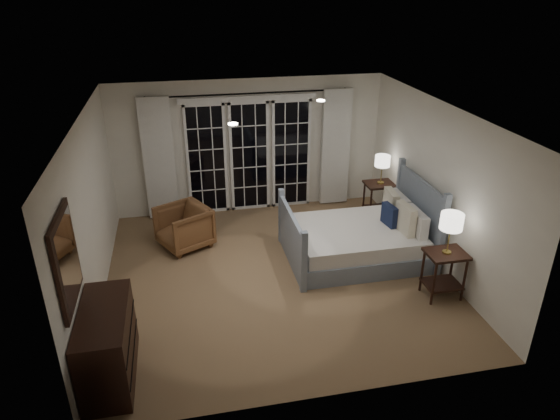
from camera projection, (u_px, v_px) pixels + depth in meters
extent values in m
plane|color=brown|center=(275.00, 274.00, 7.61)|extent=(5.00, 5.00, 0.00)
plane|color=white|center=(275.00, 113.00, 6.54)|extent=(5.00, 5.00, 0.00)
cube|color=white|center=(91.00, 215.00, 6.62)|extent=(0.02, 5.00, 2.50)
cube|color=white|center=(437.00, 186.00, 7.54)|extent=(0.02, 5.00, 2.50)
cube|color=white|center=(249.00, 146.00, 9.29)|extent=(5.00, 0.02, 2.50)
cube|color=white|center=(325.00, 302.00, 4.86)|extent=(5.00, 0.02, 2.50)
cube|color=black|center=(207.00, 160.00, 9.20)|extent=(0.66, 0.02, 2.02)
cube|color=black|center=(250.00, 157.00, 9.35)|extent=(0.66, 0.02, 2.02)
cube|color=black|center=(291.00, 154.00, 9.50)|extent=(0.66, 0.02, 2.02)
cube|color=white|center=(248.00, 99.00, 8.87)|extent=(2.50, 0.04, 0.10)
cylinder|color=black|center=(248.00, 94.00, 8.78)|extent=(3.50, 0.03, 0.03)
cube|color=silver|center=(159.00, 159.00, 8.92)|extent=(0.55, 0.10, 2.25)
cube|color=silver|center=(335.00, 148.00, 9.53)|extent=(0.55, 0.10, 2.25)
cylinder|color=white|center=(321.00, 101.00, 7.23)|extent=(0.12, 0.12, 0.01)
cylinder|color=white|center=(233.00, 124.00, 6.08)|extent=(0.12, 0.12, 0.01)
cube|color=slate|center=(354.00, 249.00, 8.02)|extent=(1.97, 1.53, 0.29)
cube|color=silver|center=(355.00, 235.00, 7.91)|extent=(1.91, 1.47, 0.24)
cube|color=slate|center=(418.00, 216.00, 8.01)|extent=(0.06, 1.53, 1.25)
cube|color=slate|center=(292.00, 240.00, 7.71)|extent=(0.06, 1.53, 0.86)
cube|color=silver|center=(416.00, 222.00, 7.66)|extent=(0.14, 0.60, 0.36)
cube|color=silver|center=(399.00, 205.00, 8.22)|extent=(0.14, 0.60, 0.36)
cube|color=beige|center=(405.00, 219.00, 7.64)|extent=(0.16, 0.46, 0.45)
cube|color=beige|center=(391.00, 204.00, 8.14)|extent=(0.16, 0.46, 0.45)
cube|color=#141B37|center=(389.00, 215.00, 7.89)|extent=(0.15, 0.35, 0.34)
cube|color=black|center=(446.00, 254.00, 6.82)|extent=(0.54, 0.43, 0.04)
cube|color=black|center=(442.00, 284.00, 7.03)|extent=(0.50, 0.39, 0.03)
cylinder|color=black|center=(434.00, 284.00, 6.77)|extent=(0.04, 0.04, 0.67)
cylinder|color=black|center=(464.00, 280.00, 6.86)|extent=(0.04, 0.04, 0.67)
cylinder|color=black|center=(422.00, 271.00, 7.08)|extent=(0.04, 0.04, 0.67)
cylinder|color=black|center=(451.00, 267.00, 7.16)|extent=(0.04, 0.04, 0.67)
cube|color=black|center=(380.00, 184.00, 9.08)|extent=(0.55, 0.44, 0.04)
cube|color=black|center=(378.00, 209.00, 9.29)|extent=(0.50, 0.39, 0.03)
cylinder|color=black|center=(370.00, 207.00, 9.03)|extent=(0.04, 0.04, 0.68)
cylinder|color=black|center=(394.00, 204.00, 9.12)|extent=(0.04, 0.04, 0.68)
cylinder|color=black|center=(364.00, 199.00, 9.34)|extent=(0.04, 0.04, 0.68)
cylinder|color=black|center=(387.00, 197.00, 9.43)|extent=(0.04, 0.04, 0.68)
cylinder|color=tan|center=(447.00, 252.00, 6.81)|extent=(0.12, 0.12, 0.02)
cylinder|color=tan|center=(449.00, 240.00, 6.73)|extent=(0.02, 0.02, 0.34)
cylinder|color=white|center=(452.00, 221.00, 6.61)|extent=(0.30, 0.30, 0.22)
cylinder|color=tan|center=(381.00, 183.00, 9.07)|extent=(0.12, 0.12, 0.02)
cylinder|color=tan|center=(381.00, 174.00, 9.00)|extent=(0.02, 0.02, 0.31)
cylinder|color=white|center=(383.00, 161.00, 8.89)|extent=(0.27, 0.27, 0.20)
imported|color=brown|center=(184.00, 227.00, 8.26)|extent=(1.04, 1.03, 0.71)
cube|color=black|center=(108.00, 345.00, 5.50)|extent=(0.52, 1.24, 0.88)
cube|color=black|center=(134.00, 352.00, 5.62)|extent=(0.01, 1.22, 0.01)
cube|color=black|center=(130.00, 331.00, 5.49)|extent=(0.01, 1.22, 0.01)
cube|color=black|center=(66.00, 260.00, 4.99)|extent=(0.04, 0.85, 1.00)
cube|color=white|center=(69.00, 260.00, 4.99)|extent=(0.01, 0.73, 0.88)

